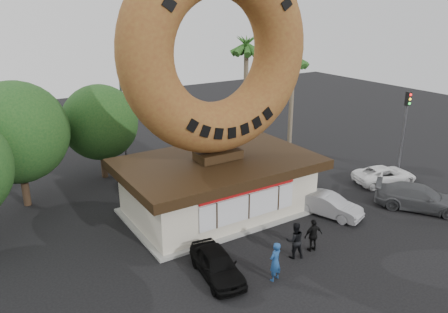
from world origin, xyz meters
TOP-DOWN VIEW (x-y plane):
  - ground at (0.00, 0.00)m, footprint 90.00×90.00m
  - donut_shop at (0.00, 5.98)m, footprint 11.20×7.20m
  - giant_donut at (0.00, 6.00)m, footprint 11.09×2.83m
  - tree_west at (-9.50, 13.00)m, footprint 6.00×6.00m
  - tree_mid at (-4.00, 15.00)m, footprint 5.20×5.20m
  - palm_near at (7.50, 14.00)m, footprint 2.60×2.60m
  - palm_far at (11.00, 12.50)m, footprint 2.60×2.60m
  - street_lamp at (-1.86, 16.00)m, footprint 2.11×0.20m
  - traffic_signal at (14.00, 3.99)m, footprint 0.30×0.38m
  - person_left at (-1.49, -1.22)m, footprint 0.77×0.60m
  - person_center at (0.49, -0.26)m, footprint 1.11×1.00m
  - person_right at (1.66, -0.30)m, footprint 1.06×0.56m
  - car_black at (-3.54, 0.37)m, footprint 2.06×4.00m
  - car_silver at (5.15, 2.10)m, footprint 2.61×4.14m
  - car_grey at (10.35, -0.21)m, footprint 4.61×5.35m
  - car_white at (11.90, 3.52)m, footprint 4.73×3.12m

SIDE VIEW (x-z plane):
  - ground at x=0.00m, z-range 0.00..0.00m
  - car_white at x=11.90m, z-range 0.00..1.21m
  - car_silver at x=5.15m, z-range 0.00..1.29m
  - car_black at x=-3.54m, z-range 0.00..1.30m
  - car_grey at x=10.35m, z-range 0.00..1.47m
  - person_right at x=1.66m, z-range 0.00..1.72m
  - person_center at x=0.49m, z-range 0.00..1.86m
  - person_left at x=-1.49m, z-range 0.00..1.87m
  - donut_shop at x=0.00m, z-range -0.13..3.67m
  - traffic_signal at x=14.00m, z-range 0.83..6.90m
  - tree_mid at x=-4.00m, z-range 0.70..7.33m
  - street_lamp at x=-1.86m, z-range 0.48..8.48m
  - tree_west at x=-9.50m, z-range 0.82..8.47m
  - palm_far at x=11.00m, z-range 3.11..11.86m
  - palm_near at x=7.50m, z-range 3.54..13.29m
  - giant_donut at x=0.00m, z-range 3.80..14.89m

